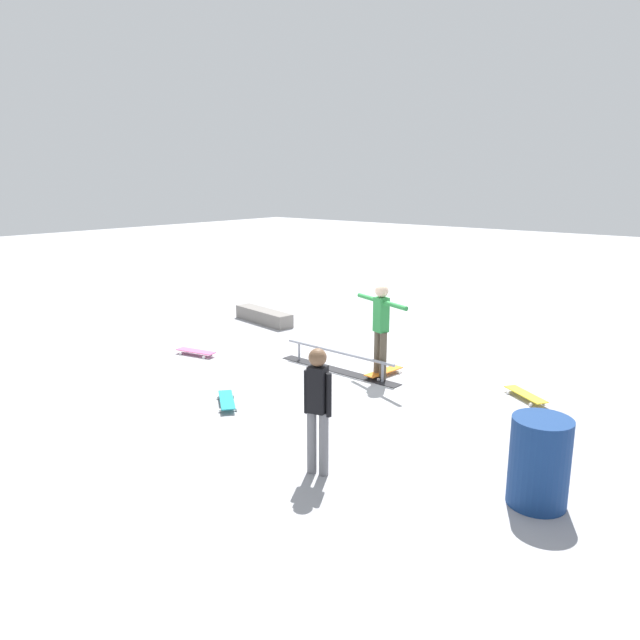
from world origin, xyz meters
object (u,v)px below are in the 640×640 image
skate_ledge (264,316)px  trash_bin (539,462)px  loose_skateboard_pink (196,351)px  loose_skateboard_yellow (526,395)px  grind_rail (338,362)px  skateboard_main (384,372)px  loose_skateboard_teal (227,400)px  skater_main (381,324)px  bystander_black_shirt (318,404)px

skate_ledge → trash_bin: size_ratio=1.84×
loose_skateboard_pink → loose_skateboard_yellow: 5.93m
loose_skateboard_yellow → trash_bin: 3.13m
grind_rail → skate_ledge: (3.53, -1.73, -0.01)m
skate_ledge → skateboard_main: (-4.29, 1.46, -0.08)m
loose_skateboard_teal → skater_main: bearing=-75.8°
grind_rail → loose_skateboard_pink: 2.83m
grind_rail → loose_skateboard_teal: (0.29, 2.31, -0.08)m
bystander_black_shirt → loose_skateboard_teal: size_ratio=1.95×
loose_skateboard_pink → loose_skateboard_teal: same height
skate_ledge → trash_bin: trash_bin is taller
skateboard_main → loose_skateboard_pink: 3.64m
skater_main → bystander_black_shirt: bearing=132.4°
grind_rail → skate_ledge: 3.93m
bystander_black_shirt → trash_bin: bystander_black_shirt is taller
skater_main → trash_bin: 4.16m
bystander_black_shirt → loose_skateboard_yellow: bystander_black_shirt is taller
skater_main → skateboard_main: 0.87m
skateboard_main → loose_skateboard_yellow: bearing=107.4°
skateboard_main → loose_skateboard_yellow: (-2.27, -0.44, 0.00)m
skater_main → loose_skateboard_pink: size_ratio=1.94×
loose_skateboard_yellow → loose_skateboard_pink: bearing=48.4°
grind_rail → bystander_black_shirt: (-2.09, 3.08, 0.68)m
skater_main → skate_ledge: bearing=-0.4°
grind_rail → skater_main: size_ratio=1.56×
skater_main → loose_skateboard_yellow: (-2.25, -0.59, -0.86)m
loose_skateboard_yellow → loose_skateboard_teal: (3.32, 3.03, 0.00)m
loose_skateboard_yellow → bystander_black_shirt: bearing=108.0°
loose_skateboard_pink → bystander_black_shirt: bearing=-36.4°
skater_main → loose_skateboard_yellow: bearing=-145.1°
skater_main → bystander_black_shirt: size_ratio=1.09×
loose_skateboard_pink → loose_skateboard_teal: 2.72m
bystander_black_shirt → loose_skateboard_yellow: (-0.94, -3.79, -0.76)m
loose_skateboard_pink → loose_skateboard_yellow: size_ratio=1.05×
skater_main → loose_skateboard_yellow: 2.48m
grind_rail → trash_bin: size_ratio=2.68×
loose_skateboard_pink → skate_ledge: bearing=95.5°
skater_main → grind_rail: bearing=29.0°
bystander_black_shirt → loose_skateboard_teal: bystander_black_shirt is taller
grind_rail → skate_ledge: size_ratio=1.46×
bystander_black_shirt → loose_skateboard_yellow: bearing=-119.3°
loose_skateboard_yellow → grind_rail: bearing=45.2°
skateboard_main → loose_skateboard_pink: bearing=-63.7°
bystander_black_shirt → trash_bin: size_ratio=1.58×
skateboard_main → skate_ledge: bearing=-102.4°
skate_ledge → loose_skateboard_yellow: size_ratio=2.18×
skater_main → trash_bin: bearing=166.8°
skater_main → skateboard_main: (0.02, -0.15, -0.86)m
grind_rail → loose_skateboard_teal: size_ratio=3.31×
trash_bin → skater_main: bearing=-33.3°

